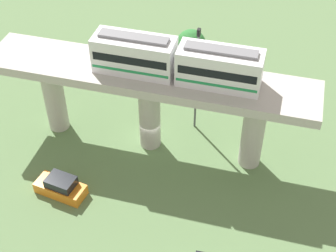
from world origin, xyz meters
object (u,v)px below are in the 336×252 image
Objects in this scene: train at (176,61)px; signal_post at (197,76)px; tree_near_viaduct at (191,44)px; parked_car_orange at (61,187)px.

train reaches higher than signal_post.
tree_near_viaduct is (-12.37, -1.53, -6.33)m from train.
parked_car_orange is 0.42× the size of signal_post.
parked_car_orange is at bearing -17.23° from tree_near_viaduct.
tree_near_viaduct is at bearing -172.94° from train.
signal_post reaches higher than parked_car_orange.
signal_post reaches higher than tree_near_viaduct.
parked_car_orange is 21.17m from tree_near_viaduct.
tree_near_viaduct is 9.69m from signal_post.
parked_car_orange is 0.91× the size of tree_near_viaduct.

